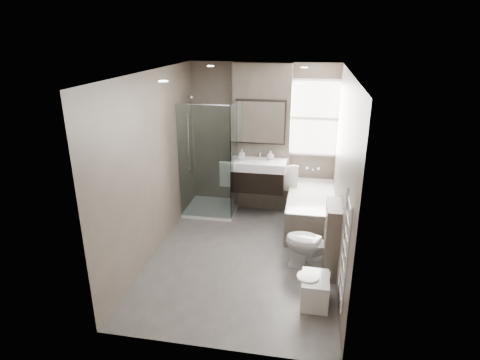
% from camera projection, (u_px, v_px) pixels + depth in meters
% --- Properties ---
extents(room, '(2.70, 3.90, 2.70)m').
position_uv_depth(room, '(245.00, 171.00, 5.45)').
color(room, '#524E4C').
rests_on(room, ground).
extents(vanity_pier, '(1.00, 0.25, 2.60)m').
position_uv_depth(vanity_pier, '(262.00, 139.00, 7.08)').
color(vanity_pier, '#5A5047').
rests_on(vanity_pier, ground).
extents(vanity, '(0.95, 0.47, 0.66)m').
position_uv_depth(vanity, '(258.00, 175.00, 6.95)').
color(vanity, black).
rests_on(vanity, vanity_pier).
extents(mirror_cabinet, '(0.86, 0.08, 0.76)m').
position_uv_depth(mirror_cabinet, '(261.00, 122.00, 6.82)').
color(mirror_cabinet, black).
rests_on(mirror_cabinet, vanity_pier).
extents(towel_left, '(0.24, 0.06, 0.44)m').
position_uv_depth(towel_left, '(227.00, 174.00, 7.04)').
color(towel_left, silver).
rests_on(towel_left, vanity_pier).
extents(towel_right, '(0.24, 0.06, 0.44)m').
position_uv_depth(towel_right, '(291.00, 178.00, 6.85)').
color(towel_right, silver).
rests_on(towel_right, vanity_pier).
extents(shower_enclosure, '(0.90, 0.90, 2.00)m').
position_uv_depth(shower_enclosure, '(216.00, 187.00, 7.10)').
color(shower_enclosure, white).
rests_on(shower_enclosure, ground).
extents(bathtub, '(0.75, 1.60, 0.57)m').
position_uv_depth(bathtub, '(311.00, 209.00, 6.65)').
color(bathtub, '#5A5047').
rests_on(bathtub, ground).
extents(window, '(0.98, 0.06, 1.33)m').
position_uv_depth(window, '(315.00, 118.00, 6.89)').
color(window, white).
rests_on(window, room).
extents(toilet, '(0.85, 0.62, 0.77)m').
position_uv_depth(toilet, '(312.00, 244.00, 5.41)').
color(toilet, white).
rests_on(toilet, ground).
extents(cistern_box, '(0.19, 0.55, 1.00)m').
position_uv_depth(cistern_box, '(331.00, 239.00, 5.29)').
color(cistern_box, '#5A5047').
rests_on(cistern_box, ground).
extents(bidet, '(0.39, 0.44, 0.47)m').
position_uv_depth(bidet, '(314.00, 290.00, 4.77)').
color(bidet, white).
rests_on(bidet, ground).
extents(towel_radiator, '(0.03, 0.49, 1.10)m').
position_uv_depth(towel_radiator, '(345.00, 250.00, 3.82)').
color(towel_radiator, silver).
rests_on(towel_radiator, room).
extents(soap_bottle_a, '(0.08, 0.08, 0.18)m').
position_uv_depth(soap_bottle_a, '(242.00, 155.00, 6.87)').
color(soap_bottle_a, white).
rests_on(soap_bottle_a, vanity).
extents(soap_bottle_b, '(0.12, 0.12, 0.16)m').
position_uv_depth(soap_bottle_b, '(270.00, 155.00, 6.90)').
color(soap_bottle_b, white).
rests_on(soap_bottle_b, vanity).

